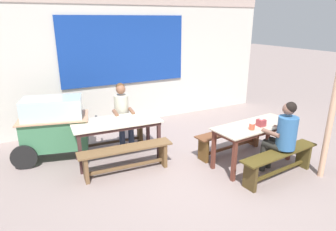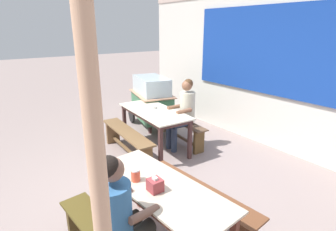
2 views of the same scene
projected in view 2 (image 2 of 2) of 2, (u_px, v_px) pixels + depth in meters
ground_plane at (140, 194)px, 3.73m from camera, size 40.00×40.00×0.00m
backdrop_wall at (275, 64)px, 4.88m from camera, size 7.27×0.23×3.02m
dining_table_far at (154, 114)px, 4.96m from camera, size 1.62×0.81×0.76m
dining_table_near at (160, 193)px, 2.62m from camera, size 1.62×0.75×0.76m
bench_far_back at (179, 128)px, 5.38m from camera, size 1.51×0.34×0.47m
bench_far_front at (127, 139)px, 4.78m from camera, size 1.61×0.40×0.47m
bench_near_back at (198, 201)px, 3.09m from camera, size 1.59×0.42×0.47m
food_cart at (151, 99)px, 6.07m from camera, size 1.63×1.02×1.17m
person_center_facing at (184, 111)px, 4.99m from camera, size 0.42×0.55×1.32m
person_near_front at (120, 214)px, 2.22m from camera, size 0.47×0.54×1.30m
tissue_box at (155, 185)px, 2.49m from camera, size 0.13×0.12×0.14m
condiment_jar at (136, 175)px, 2.65m from camera, size 0.09×0.09×0.12m
soup_bowl at (153, 107)px, 5.06m from camera, size 0.15×0.15×0.05m
wooden_support_post at (102, 220)px, 1.39m from camera, size 0.09×0.09×2.52m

